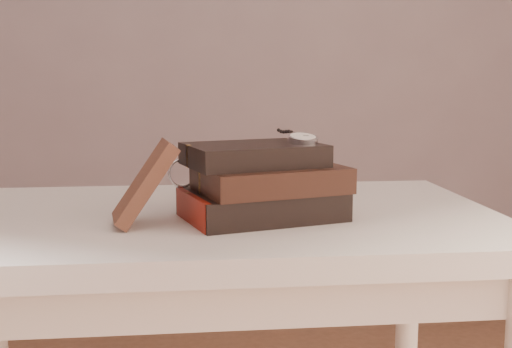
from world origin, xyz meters
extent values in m
cube|color=beige|center=(0.00, 0.35, 0.73)|extent=(1.00, 0.60, 0.04)
cube|color=white|center=(0.00, 0.35, 0.67)|extent=(0.88, 0.49, 0.08)
cube|color=black|center=(0.08, 0.30, 0.77)|extent=(0.29, 0.23, 0.05)
cube|color=beige|center=(0.09, 0.30, 0.77)|extent=(0.28, 0.22, 0.04)
cube|color=gold|center=(-0.04, 0.29, 0.77)|extent=(0.01, 0.01, 0.05)
cube|color=maroon|center=(-0.03, 0.26, 0.77)|extent=(0.05, 0.15, 0.05)
cube|color=black|center=(0.10, 0.29, 0.82)|extent=(0.27, 0.22, 0.04)
cube|color=beige|center=(0.10, 0.29, 0.82)|extent=(0.26, 0.21, 0.03)
cube|color=gold|center=(-0.02, 0.28, 0.82)|extent=(0.01, 0.01, 0.04)
cube|color=black|center=(0.07, 0.30, 0.86)|extent=(0.25, 0.21, 0.04)
cube|color=beige|center=(0.07, 0.30, 0.86)|extent=(0.24, 0.19, 0.03)
cube|color=gold|center=(-0.04, 0.30, 0.86)|extent=(0.01, 0.01, 0.04)
cube|color=#402218|center=(-0.11, 0.26, 0.82)|extent=(0.12, 0.11, 0.14)
cylinder|color=silver|center=(0.15, 0.30, 0.88)|extent=(0.06, 0.07, 0.02)
cylinder|color=white|center=(0.15, 0.30, 0.89)|extent=(0.05, 0.05, 0.01)
torus|color=silver|center=(0.15, 0.30, 0.89)|extent=(0.06, 0.06, 0.01)
cylinder|color=silver|center=(0.14, 0.33, 0.88)|extent=(0.01, 0.01, 0.01)
cube|color=black|center=(0.15, 0.31, 0.89)|extent=(0.01, 0.01, 0.00)
cube|color=black|center=(0.16, 0.30, 0.89)|extent=(0.01, 0.00, 0.00)
sphere|color=black|center=(0.14, 0.34, 0.89)|extent=(0.01, 0.01, 0.01)
sphere|color=black|center=(0.14, 0.35, 0.89)|extent=(0.01, 0.01, 0.01)
sphere|color=black|center=(0.14, 0.37, 0.89)|extent=(0.01, 0.01, 0.01)
sphere|color=black|center=(0.14, 0.38, 0.89)|extent=(0.01, 0.01, 0.01)
sphere|color=black|center=(0.13, 0.39, 0.89)|extent=(0.01, 0.01, 0.01)
sphere|color=black|center=(0.13, 0.41, 0.89)|extent=(0.01, 0.01, 0.01)
sphere|color=black|center=(0.13, 0.42, 0.89)|extent=(0.01, 0.01, 0.01)
torus|color=silver|center=(-0.05, 0.34, 0.82)|extent=(0.05, 0.03, 0.05)
torus|color=silver|center=(0.00, 0.35, 0.82)|extent=(0.05, 0.03, 0.05)
cylinder|color=silver|center=(-0.02, 0.35, 0.83)|extent=(0.01, 0.01, 0.00)
cylinder|color=silver|center=(-0.09, 0.39, 0.82)|extent=(0.03, 0.11, 0.03)
cylinder|color=silver|center=(0.01, 0.42, 0.82)|extent=(0.03, 0.11, 0.03)
camera|label=1|loc=(-0.05, -0.79, 0.99)|focal=46.69mm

